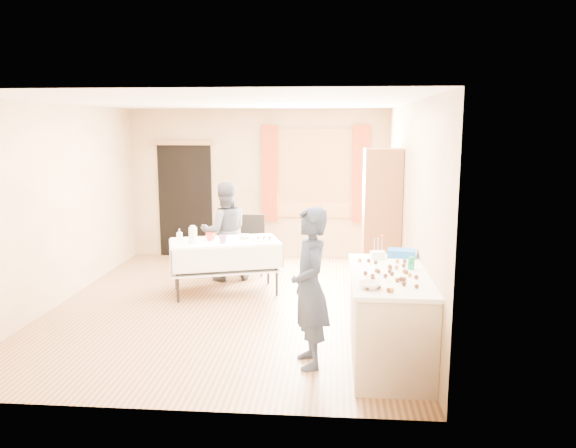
# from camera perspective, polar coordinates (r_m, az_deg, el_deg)

# --- Properties ---
(floor) EXTENTS (4.50, 5.50, 0.02)m
(floor) POSITION_cam_1_polar(r_m,az_deg,el_deg) (7.46, -5.87, -8.28)
(floor) COLOR #9E7047
(floor) RESTS_ON ground
(ceiling) EXTENTS (4.50, 5.50, 0.02)m
(ceiling) POSITION_cam_1_polar(r_m,az_deg,el_deg) (7.09, -6.25, 12.27)
(ceiling) COLOR white
(ceiling) RESTS_ON floor
(wall_back) EXTENTS (4.50, 0.02, 2.60)m
(wall_back) POSITION_cam_1_polar(r_m,az_deg,el_deg) (9.86, -3.06, 4.05)
(wall_back) COLOR tan
(wall_back) RESTS_ON floor
(wall_front) EXTENTS (4.50, 0.02, 2.60)m
(wall_front) POSITION_cam_1_polar(r_m,az_deg,el_deg) (4.52, -12.58, -3.33)
(wall_front) COLOR tan
(wall_front) RESTS_ON floor
(wall_left) EXTENTS (0.02, 5.50, 2.60)m
(wall_left) POSITION_cam_1_polar(r_m,az_deg,el_deg) (7.90, -22.39, 1.81)
(wall_left) COLOR tan
(wall_left) RESTS_ON floor
(wall_right) EXTENTS (0.02, 5.50, 2.60)m
(wall_right) POSITION_cam_1_polar(r_m,az_deg,el_deg) (7.09, 12.20, 1.49)
(wall_right) COLOR tan
(wall_right) RESTS_ON floor
(window_frame) EXTENTS (1.32, 0.06, 1.52)m
(window_frame) POSITION_cam_1_polar(r_m,az_deg,el_deg) (9.72, 2.77, 5.15)
(window_frame) COLOR olive
(window_frame) RESTS_ON wall_back
(window_pane) EXTENTS (1.20, 0.02, 1.40)m
(window_pane) POSITION_cam_1_polar(r_m,az_deg,el_deg) (9.70, 2.77, 5.14)
(window_pane) COLOR white
(window_pane) RESTS_ON wall_back
(curtain_left) EXTENTS (0.28, 0.06, 1.65)m
(curtain_left) POSITION_cam_1_polar(r_m,az_deg,el_deg) (9.72, -1.86, 5.16)
(curtain_left) COLOR #9C3618
(curtain_left) RESTS_ON wall_back
(curtain_right) EXTENTS (0.28, 0.06, 1.65)m
(curtain_right) POSITION_cam_1_polar(r_m,az_deg,el_deg) (9.67, 7.40, 5.05)
(curtain_right) COLOR #9C3618
(curtain_right) RESTS_ON wall_back
(doorway) EXTENTS (0.95, 0.04, 2.00)m
(doorway) POSITION_cam_1_polar(r_m,az_deg,el_deg) (10.12, -10.39, 2.34)
(doorway) COLOR black
(doorway) RESTS_ON floor
(door_lintel) EXTENTS (1.05, 0.06, 0.08)m
(door_lintel) POSITION_cam_1_polar(r_m,az_deg,el_deg) (10.01, -10.62, 8.11)
(door_lintel) COLOR olive
(door_lintel) RESTS_ON wall_back
(cabinet) EXTENTS (0.50, 0.60, 2.01)m
(cabinet) POSITION_cam_1_polar(r_m,az_deg,el_deg) (7.89, 9.45, 0.27)
(cabinet) COLOR brown
(cabinet) RESTS_ON floor
(counter) EXTENTS (0.77, 1.63, 0.91)m
(counter) POSITION_cam_1_polar(r_m,az_deg,el_deg) (5.68, 10.23, -9.39)
(counter) COLOR beige
(counter) RESTS_ON floor
(party_table) EXTENTS (1.66, 1.19, 0.75)m
(party_table) POSITION_cam_1_polar(r_m,az_deg,el_deg) (7.88, -6.40, -3.83)
(party_table) COLOR black
(party_table) RESTS_ON floor
(chair) EXTENTS (0.39, 0.39, 0.92)m
(chair) POSITION_cam_1_polar(r_m,az_deg,el_deg) (8.89, -3.67, -3.31)
(chair) COLOR black
(chair) RESTS_ON floor
(girl) EXTENTS (0.76, 0.67, 1.56)m
(girl) POSITION_cam_1_polar(r_m,az_deg,el_deg) (5.43, 2.24, -6.49)
(girl) COLOR #202A42
(girl) RESTS_ON floor
(woman) EXTENTS (1.08, 1.03, 1.49)m
(woman) POSITION_cam_1_polar(r_m,az_deg,el_deg) (8.49, -6.43, -0.75)
(woman) COLOR black
(woman) RESTS_ON floor
(soda_can) EXTENTS (0.09, 0.09, 0.12)m
(soda_can) POSITION_cam_1_polar(r_m,az_deg,el_deg) (5.72, 12.40, -3.91)
(soda_can) COLOR #11864C
(soda_can) RESTS_ON counter
(mixing_bowl) EXTENTS (0.35, 0.35, 0.05)m
(mixing_bowl) POSITION_cam_1_polar(r_m,az_deg,el_deg) (5.01, 8.32, -6.18)
(mixing_bowl) COLOR white
(mixing_bowl) RESTS_ON counter
(foam_block) EXTENTS (0.17, 0.13, 0.08)m
(foam_block) POSITION_cam_1_polar(r_m,az_deg,el_deg) (6.10, 9.11, -3.13)
(foam_block) COLOR white
(foam_block) RESTS_ON counter
(blue_basket) EXTENTS (0.33, 0.24, 0.08)m
(blue_basket) POSITION_cam_1_polar(r_m,az_deg,el_deg) (6.23, 11.47, -2.92)
(blue_basket) COLOR blue
(blue_basket) RESTS_ON counter
(pitcher) EXTENTS (0.15, 0.15, 0.22)m
(pitcher) POSITION_cam_1_polar(r_m,az_deg,el_deg) (7.66, -9.64, -1.15)
(pitcher) COLOR silver
(pitcher) RESTS_ON party_table
(cup_red) EXTENTS (0.23, 0.23, 0.10)m
(cup_red) POSITION_cam_1_polar(r_m,az_deg,el_deg) (7.83, -7.88, -1.28)
(cup_red) COLOR red
(cup_red) RESTS_ON party_table
(cup_rainbow) EXTENTS (0.12, 0.12, 0.11)m
(cup_rainbow) POSITION_cam_1_polar(r_m,az_deg,el_deg) (7.63, -6.63, -1.55)
(cup_rainbow) COLOR red
(cup_rainbow) RESTS_ON party_table
(small_bowl) EXTENTS (0.33, 0.33, 0.05)m
(small_bowl) POSITION_cam_1_polar(r_m,az_deg,el_deg) (7.92, -4.39, -1.27)
(small_bowl) COLOR white
(small_bowl) RESTS_ON party_table
(pastry_tray) EXTENTS (0.34, 0.31, 0.02)m
(pastry_tray) POSITION_cam_1_polar(r_m,az_deg,el_deg) (7.79, -2.46, -1.58)
(pastry_tray) COLOR white
(pastry_tray) RESTS_ON party_table
(bottle) EXTENTS (0.07, 0.08, 0.15)m
(bottle) POSITION_cam_1_polar(r_m,az_deg,el_deg) (7.94, -10.96, -1.04)
(bottle) COLOR white
(bottle) RESTS_ON party_table
(cake_balls) EXTENTS (0.54, 1.11, 0.04)m
(cake_balls) POSITION_cam_1_polar(r_m,az_deg,el_deg) (5.45, 10.33, -4.96)
(cake_balls) COLOR #3F2314
(cake_balls) RESTS_ON counter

